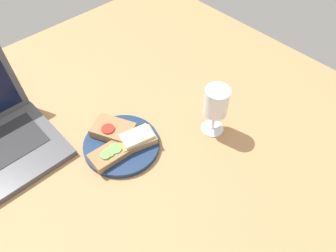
% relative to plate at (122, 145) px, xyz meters
% --- Properties ---
extents(wooden_table, '(1.40, 1.40, 0.03)m').
position_rel_plate_xyz_m(wooden_table, '(0.04, -0.03, -0.02)').
color(wooden_table, '#B27F51').
rests_on(wooden_table, ground).
extents(plate, '(0.21, 0.21, 0.02)m').
position_rel_plate_xyz_m(plate, '(0.00, 0.00, 0.00)').
color(plate, navy).
rests_on(plate, wooden_table).
extents(sandwich_with_tomato, '(0.12, 0.13, 0.03)m').
position_rel_plate_xyz_m(sandwich_with_tomato, '(0.01, 0.04, 0.02)').
color(sandwich_with_tomato, '#937047').
rests_on(sandwich_with_tomato, plate).
extents(sandwich_with_cucumber, '(0.12, 0.07, 0.02)m').
position_rel_plate_xyz_m(sandwich_with_cucumber, '(-0.04, -0.02, 0.02)').
color(sandwich_with_cucumber, '#937047').
rests_on(sandwich_with_cucumber, plate).
extents(sandwich_with_cheese, '(0.11, 0.09, 0.03)m').
position_rel_plate_xyz_m(sandwich_with_cheese, '(0.03, -0.03, 0.02)').
color(sandwich_with_cheese, '#A88456').
rests_on(sandwich_with_cheese, plate).
extents(wine_glass, '(0.07, 0.07, 0.15)m').
position_rel_plate_xyz_m(wine_glass, '(0.23, -0.13, 0.10)').
color(wine_glass, white).
rests_on(wine_glass, wooden_table).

